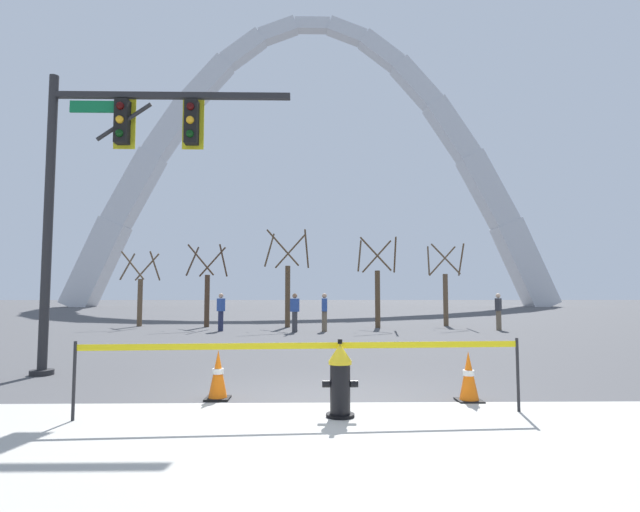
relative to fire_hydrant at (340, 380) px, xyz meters
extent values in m
plane|color=#474749|center=(-0.22, 0.65, -0.47)|extent=(240.00, 240.00, 0.00)
cylinder|color=black|center=(0.00, -0.01, -0.44)|extent=(0.36, 0.36, 0.05)
cylinder|color=black|center=(0.00, -0.01, -0.11)|extent=(0.26, 0.26, 0.62)
cylinder|color=gold|center=(0.00, -0.01, 0.22)|extent=(0.30, 0.30, 0.04)
cone|color=gold|center=(0.00, -0.01, 0.35)|extent=(0.30, 0.30, 0.22)
cylinder|color=black|center=(0.00, -0.01, 0.49)|extent=(0.06, 0.06, 0.06)
cylinder|color=black|center=(-0.18, -0.01, -0.04)|extent=(0.10, 0.09, 0.09)
cylinder|color=black|center=(0.18, -0.01, -0.04)|extent=(0.10, 0.09, 0.09)
cylinder|color=black|center=(0.00, 0.19, -0.14)|extent=(0.13, 0.14, 0.13)
cylinder|color=black|center=(0.00, 0.27, -0.14)|extent=(0.15, 0.03, 0.15)
cylinder|color=#232326|center=(-3.32, -0.15, 0.02)|extent=(0.04, 0.04, 0.98)
cylinder|color=#232326|center=(2.39, 0.22, 0.02)|extent=(0.04, 0.04, 0.98)
cube|color=yellow|center=(-0.46, 0.04, 0.43)|extent=(5.71, 0.38, 0.08)
cube|color=black|center=(-1.77, 1.11, -0.45)|extent=(0.36, 0.36, 0.03)
cone|color=orange|center=(-1.77, 1.11, -0.09)|extent=(0.28, 0.28, 0.70)
cylinder|color=white|center=(-1.77, 1.11, -0.05)|extent=(0.17, 0.17, 0.08)
cube|color=black|center=(1.94, 0.89, -0.45)|extent=(0.36, 0.36, 0.03)
cone|color=orange|center=(1.94, 0.89, -0.09)|extent=(0.28, 0.28, 0.70)
cylinder|color=white|center=(1.94, 0.89, -0.05)|extent=(0.17, 0.17, 0.08)
cylinder|color=#232326|center=(-5.60, 3.40, 2.53)|extent=(0.18, 0.18, 6.00)
cylinder|color=#232326|center=(-5.60, 3.40, -0.42)|extent=(0.44, 0.44, 0.10)
cube|color=#232326|center=(-3.20, 3.40, 5.13)|extent=(4.80, 0.12, 0.12)
cylinder|color=#232326|center=(-4.16, 3.40, 4.58)|extent=(1.11, 0.08, 0.81)
cube|color=black|center=(-4.20, 3.40, 4.58)|extent=(0.26, 0.24, 0.90)
cube|color=gold|center=(-4.20, 3.54, 4.58)|extent=(0.44, 0.03, 1.04)
sphere|color=#360606|center=(-4.20, 3.27, 4.86)|extent=(0.16, 0.16, 0.16)
sphere|color=orange|center=(-4.20, 3.27, 4.58)|extent=(0.16, 0.16, 0.16)
sphere|color=black|center=(-4.20, 3.27, 4.30)|extent=(0.16, 0.16, 0.16)
cube|color=black|center=(-2.80, 3.40, 4.58)|extent=(0.26, 0.24, 0.90)
cube|color=gold|center=(-2.80, 3.54, 4.58)|extent=(0.44, 0.03, 1.04)
sphere|color=#360606|center=(-2.80, 3.27, 4.86)|extent=(0.16, 0.16, 0.16)
sphere|color=orange|center=(-2.80, 3.27, 4.58)|extent=(0.16, 0.16, 0.16)
sphere|color=black|center=(-2.80, 3.27, 4.30)|extent=(0.16, 0.16, 0.16)
cube|color=#0F6638|center=(-4.80, 3.38, 4.88)|extent=(0.90, 0.04, 0.24)
cube|color=silver|center=(-26.63, 54.28, 4.66)|extent=(7.43, 3.25, 11.62)
cube|color=silver|center=(-22.23, 54.28, 14.05)|extent=(7.08, 2.96, 9.99)
cube|color=silver|center=(-17.83, 54.28, 21.74)|extent=(6.71, 2.68, 8.37)
cube|color=silver|center=(-13.42, 54.28, 27.72)|extent=(6.28, 2.39, 6.76)
cube|color=silver|center=(-9.02, 54.28, 31.99)|extent=(5.77, 2.10, 5.14)
cube|color=silver|center=(-4.62, 54.28, 34.55)|extent=(5.15, 1.82, 3.44)
cube|color=silver|center=(-0.22, 54.28, 35.40)|extent=(4.50, 1.53, 1.53)
cube|color=silver|center=(4.18, 54.28, 34.55)|extent=(5.15, 1.82, 3.44)
cube|color=silver|center=(8.59, 54.28, 31.99)|extent=(5.77, 2.10, 5.14)
cube|color=silver|center=(12.99, 54.28, 27.72)|extent=(6.28, 2.39, 6.76)
cube|color=silver|center=(17.39, 54.28, 21.74)|extent=(6.71, 2.68, 8.37)
cube|color=silver|center=(21.79, 54.28, 14.05)|extent=(7.08, 2.96, 9.99)
cube|color=silver|center=(26.20, 54.28, 4.66)|extent=(7.43, 3.25, 11.62)
cylinder|color=brown|center=(-8.69, 17.82, 0.68)|extent=(0.24, 0.24, 2.30)
cylinder|color=brown|center=(-9.39, 17.96, 2.45)|extent=(0.32, 1.25, 1.38)
cylinder|color=brown|center=(-7.98, 17.75, 2.45)|extent=(0.20, 1.26, 1.38)
cylinder|color=brown|center=(-8.62, 18.53, 2.45)|extent=(1.26, 0.20, 1.38)
cylinder|color=brown|center=(-8.85, 17.12, 2.45)|extent=(1.24, 0.35, 1.38)
cylinder|color=#473323|center=(-5.32, 17.24, 0.77)|extent=(0.24, 0.24, 2.48)
cylinder|color=#473323|center=(-6.08, 17.39, 2.68)|extent=(0.34, 1.34, 1.49)
cylinder|color=#473323|center=(-4.55, 17.16, 2.68)|extent=(0.21, 1.35, 1.49)
cylinder|color=#473323|center=(-5.24, 18.01, 2.68)|extent=(1.35, 0.21, 1.49)
cylinder|color=#473323|center=(-5.49, 16.49, 2.68)|extent=(1.33, 0.37, 1.49)
cylinder|color=brown|center=(-1.47, 17.00, 0.98)|extent=(0.24, 0.24, 2.90)
cylinder|color=brown|center=(-2.36, 17.17, 3.22)|extent=(0.39, 1.55, 1.73)
cylinder|color=brown|center=(-0.58, 16.91, 3.22)|extent=(0.24, 1.57, 1.73)
cylinder|color=brown|center=(-1.38, 17.90, 3.22)|extent=(1.57, 0.24, 1.73)
cylinder|color=brown|center=(-1.67, 16.12, 3.22)|extent=(1.55, 0.42, 1.73)
cylinder|color=brown|center=(2.73, 16.54, 0.86)|extent=(0.24, 0.24, 2.66)
cylinder|color=brown|center=(1.92, 16.70, 2.91)|extent=(0.36, 1.43, 1.59)
cylinder|color=brown|center=(3.55, 16.46, 2.91)|extent=(0.22, 1.44, 1.59)
cylinder|color=brown|center=(2.81, 17.36, 2.91)|extent=(1.44, 0.22, 1.59)
cylinder|color=brown|center=(2.55, 15.74, 2.91)|extent=(1.42, 0.39, 1.59)
cylinder|color=brown|center=(6.26, 17.80, 0.81)|extent=(0.24, 0.24, 2.55)
cylinder|color=brown|center=(5.48, 17.96, 2.78)|extent=(0.35, 1.37, 1.53)
cylinder|color=brown|center=(7.05, 17.72, 2.78)|extent=(0.22, 1.39, 1.53)
cylinder|color=brown|center=(6.34, 18.59, 2.78)|extent=(1.39, 0.22, 1.53)
cylinder|color=brown|center=(6.09, 17.03, 2.78)|extent=(1.37, 0.38, 1.53)
cylinder|color=#232847|center=(-4.18, 14.59, -0.05)|extent=(0.22, 0.22, 0.84)
cube|color=#2D4C99|center=(-4.18, 14.59, 0.64)|extent=(0.38, 0.38, 0.54)
sphere|color=tan|center=(-4.18, 14.59, 1.02)|extent=(0.20, 0.20, 0.20)
cylinder|color=brown|center=(7.76, 14.92, -0.05)|extent=(0.22, 0.22, 0.84)
cube|color=#333338|center=(7.76, 14.92, 0.64)|extent=(0.36, 0.39, 0.54)
sphere|color=beige|center=(7.76, 14.92, 1.02)|extent=(0.20, 0.20, 0.20)
cylinder|color=brown|center=(0.20, 14.37, -0.05)|extent=(0.22, 0.22, 0.84)
cube|color=#2D4C99|center=(0.20, 14.37, 0.64)|extent=(0.22, 0.35, 0.54)
sphere|color=tan|center=(0.20, 14.37, 1.02)|extent=(0.20, 0.20, 0.20)
cylinder|color=#38383D|center=(-1.04, 14.01, -0.05)|extent=(0.22, 0.22, 0.84)
cube|color=#2D4C99|center=(-1.04, 14.01, 0.64)|extent=(0.39, 0.30, 0.54)
sphere|color=#936B4C|center=(-1.04, 14.01, 1.02)|extent=(0.20, 0.20, 0.20)
camera|label=1|loc=(-0.38, -6.42, 1.11)|focal=27.71mm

